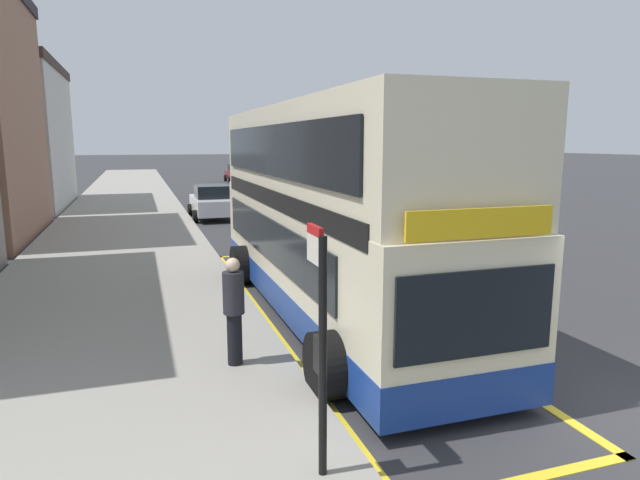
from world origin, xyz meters
TOP-DOWN VIEW (x-y plane):
  - ground_plane at (0.00, 32.00)m, footprint 260.00×260.00m
  - pavement_near at (-7.00, 32.00)m, footprint 6.00×76.00m
  - double_decker_bus at (-2.46, 6.03)m, footprint 3.25×10.91m
  - bus_bay_markings at (-2.46, 6.04)m, footprint 3.08×13.10m
  - bus_stop_sign at (-4.57, 0.27)m, footprint 0.09×0.51m
  - parked_car_teal_far at (2.60, 16.74)m, footprint 2.09×4.20m
  - parked_car_maroon_ahead at (2.50, 45.91)m, footprint 2.09×4.20m
  - parked_car_white_behind at (-2.94, 21.79)m, footprint 2.09×4.20m
  - pedestrian_waiting_near_sign at (-4.96, 3.46)m, footprint 0.34×0.34m

SIDE VIEW (x-z plane):
  - ground_plane at x=0.00m, z-range 0.00..0.00m
  - bus_bay_markings at x=-2.46m, z-range 0.00..0.01m
  - pavement_near at x=-7.00m, z-range 0.00..0.14m
  - parked_car_teal_far at x=2.60m, z-range -0.01..1.61m
  - parked_car_maroon_ahead at x=2.50m, z-range -0.01..1.61m
  - parked_car_white_behind at x=-2.94m, z-range -0.01..1.61m
  - pedestrian_waiting_near_sign at x=-4.96m, z-range 0.22..1.97m
  - bus_stop_sign at x=-4.57m, z-range 0.38..3.05m
  - double_decker_bus at x=-2.46m, z-range -0.14..4.26m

